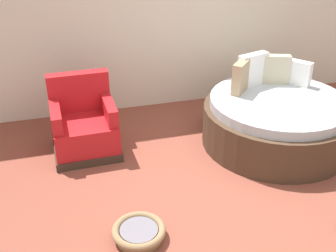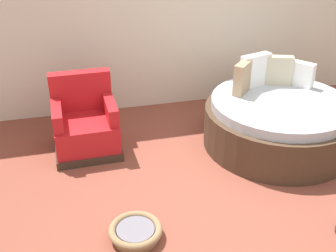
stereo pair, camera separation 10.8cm
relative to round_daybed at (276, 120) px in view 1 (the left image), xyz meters
name	(u,v)px [view 1 (the left image)]	position (x,y,z in m)	size (l,w,h in m)	color
ground_plane	(238,197)	(-0.92, -0.94, -0.34)	(8.00, 8.00, 0.02)	brown
back_wall	(173,14)	(-0.92, 1.59, 1.05)	(8.00, 0.12, 2.75)	silver
round_daybed	(276,120)	(0.00, 0.00, 0.00)	(1.87, 1.87, 1.07)	#473323
red_armchair	(84,126)	(-2.39, 0.50, 0.00)	(0.81, 0.81, 0.94)	#38281E
pet_basket	(139,232)	(-2.08, -1.27, -0.25)	(0.51, 0.51, 0.13)	#8E704C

